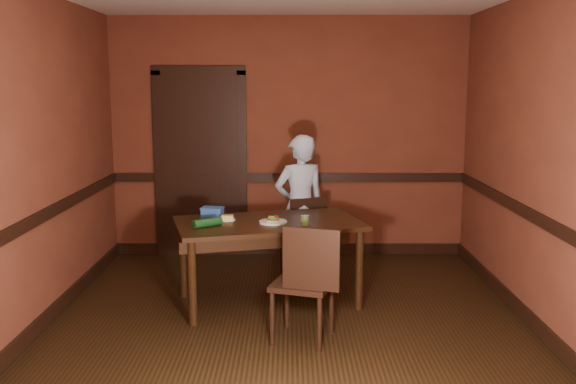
{
  "coord_description": "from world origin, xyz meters",
  "views": [
    {
      "loc": [
        0.02,
        -5.01,
        1.96
      ],
      "look_at": [
        0.0,
        0.35,
        1.05
      ],
      "focal_mm": 40.0,
      "sensor_mm": 36.0,
      "label": 1
    }
  ],
  "objects_px": {
    "sauce_jar": "(305,220)",
    "chair_far": "(303,243)",
    "dining_table": "(269,262)",
    "food_tub": "(212,212)",
    "person": "(300,207)",
    "cheese_saucer": "(227,218)",
    "sandwich_plate": "(273,221)",
    "chair_near": "(303,282)"
  },
  "relations": [
    {
      "from": "sandwich_plate",
      "to": "sauce_jar",
      "type": "height_order",
      "value": "sauce_jar"
    },
    {
      "from": "chair_far",
      "to": "sauce_jar",
      "type": "xyz_separation_m",
      "value": [
        -0.0,
        -0.72,
        0.38
      ]
    },
    {
      "from": "sauce_jar",
      "to": "cheese_saucer",
      "type": "height_order",
      "value": "sauce_jar"
    },
    {
      "from": "person",
      "to": "sandwich_plate",
      "type": "relative_size",
      "value": 5.93
    },
    {
      "from": "chair_near",
      "to": "sandwich_plate",
      "type": "height_order",
      "value": "chair_near"
    },
    {
      "from": "dining_table",
      "to": "cheese_saucer",
      "type": "xyz_separation_m",
      "value": [
        -0.37,
        0.04,
        0.39
      ]
    },
    {
      "from": "chair_far",
      "to": "sandwich_plate",
      "type": "height_order",
      "value": "chair_far"
    },
    {
      "from": "food_tub",
      "to": "sandwich_plate",
      "type": "bearing_deg",
      "value": -16.83
    },
    {
      "from": "dining_table",
      "to": "food_tub",
      "type": "bearing_deg",
      "value": 142.15
    },
    {
      "from": "chair_near",
      "to": "sauce_jar",
      "type": "xyz_separation_m",
      "value": [
        0.03,
        0.67,
        0.34
      ]
    },
    {
      "from": "dining_table",
      "to": "chair_far",
      "type": "bearing_deg",
      "value": 44.66
    },
    {
      "from": "chair_far",
      "to": "cheese_saucer",
      "type": "xyz_separation_m",
      "value": [
        -0.69,
        -0.51,
        0.35
      ]
    },
    {
      "from": "chair_far",
      "to": "food_tub",
      "type": "xyz_separation_m",
      "value": [
        -0.85,
        -0.33,
        0.38
      ]
    },
    {
      "from": "person",
      "to": "food_tub",
      "type": "distance_m",
      "value": 0.98
    },
    {
      "from": "sauce_jar",
      "to": "cheese_saucer",
      "type": "distance_m",
      "value": 0.72
    },
    {
      "from": "sandwich_plate",
      "to": "food_tub",
      "type": "bearing_deg",
      "value": 152.98
    },
    {
      "from": "sandwich_plate",
      "to": "cheese_saucer",
      "type": "xyz_separation_m",
      "value": [
        -0.41,
        0.11,
        0.0
      ]
    },
    {
      "from": "person",
      "to": "food_tub",
      "type": "bearing_deg",
      "value": 12.25
    },
    {
      "from": "dining_table",
      "to": "sauce_jar",
      "type": "xyz_separation_m",
      "value": [
        0.32,
        -0.16,
        0.42
      ]
    },
    {
      "from": "sauce_jar",
      "to": "dining_table",
      "type": "bearing_deg",
      "value": 152.86
    },
    {
      "from": "sandwich_plate",
      "to": "sauce_jar",
      "type": "distance_m",
      "value": 0.29
    },
    {
      "from": "person",
      "to": "dining_table",
      "type": "bearing_deg",
      "value": 47.46
    },
    {
      "from": "food_tub",
      "to": "cheese_saucer",
      "type": "bearing_deg",
      "value": -38.97
    },
    {
      "from": "chair_far",
      "to": "sandwich_plate",
      "type": "relative_size",
      "value": 3.38
    },
    {
      "from": "chair_far",
      "to": "person",
      "type": "distance_m",
      "value": 0.38
    },
    {
      "from": "chair_near",
      "to": "person",
      "type": "xyz_separation_m",
      "value": [
        0.0,
        1.6,
        0.27
      ]
    },
    {
      "from": "chair_far",
      "to": "sandwich_plate",
      "type": "distance_m",
      "value": 0.77
    },
    {
      "from": "dining_table",
      "to": "food_tub",
      "type": "xyz_separation_m",
      "value": [
        -0.52,
        0.22,
        0.42
      ]
    },
    {
      "from": "cheese_saucer",
      "to": "person",
      "type": "bearing_deg",
      "value": 47.76
    },
    {
      "from": "food_tub",
      "to": "sauce_jar",
      "type": "bearing_deg",
      "value": -14.34
    },
    {
      "from": "dining_table",
      "to": "sandwich_plate",
      "type": "height_order",
      "value": "sandwich_plate"
    },
    {
      "from": "chair_far",
      "to": "sauce_jar",
      "type": "height_order",
      "value": "sauce_jar"
    },
    {
      "from": "dining_table",
      "to": "chair_far",
      "type": "relative_size",
      "value": 1.93
    },
    {
      "from": "person",
      "to": "cheese_saucer",
      "type": "height_order",
      "value": "person"
    },
    {
      "from": "sandwich_plate",
      "to": "chair_far",
      "type": "bearing_deg",
      "value": 65.71
    },
    {
      "from": "sauce_jar",
      "to": "chair_far",
      "type": "bearing_deg",
      "value": 89.75
    },
    {
      "from": "dining_table",
      "to": "food_tub",
      "type": "height_order",
      "value": "food_tub"
    },
    {
      "from": "person",
      "to": "sauce_jar",
      "type": "height_order",
      "value": "person"
    },
    {
      "from": "sandwich_plate",
      "to": "cheese_saucer",
      "type": "distance_m",
      "value": 0.43
    },
    {
      "from": "sandwich_plate",
      "to": "sauce_jar",
      "type": "xyz_separation_m",
      "value": [
        0.28,
        -0.1,
        0.03
      ]
    },
    {
      "from": "chair_near",
      "to": "cheese_saucer",
      "type": "bearing_deg",
      "value": -35.65
    },
    {
      "from": "chair_far",
      "to": "cheese_saucer",
      "type": "relative_size",
      "value": 5.86
    }
  ]
}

